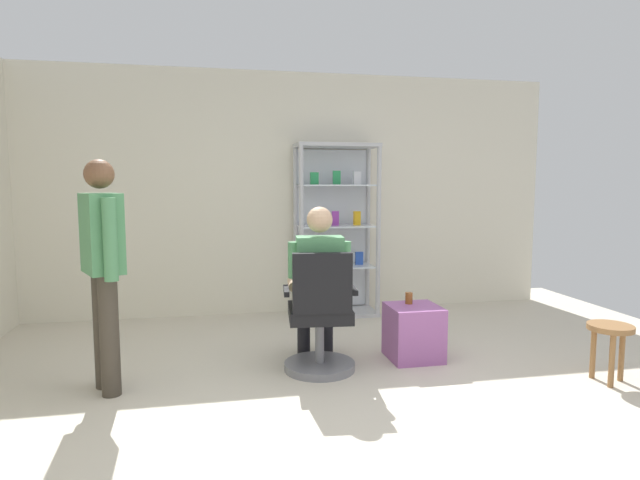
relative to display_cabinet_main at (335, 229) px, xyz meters
The scene contains 9 objects.
ground_plane 2.95m from the display_cabinet_main, 98.24° to the right, with size 7.20×7.20×0.00m, color beige.
back_wall 0.61m from the display_cabinet_main, 149.51° to the left, with size 6.00×0.10×2.70m, color silver.
display_cabinet_main is the anchor object (origin of this frame).
office_chair 1.97m from the display_cabinet_main, 106.44° to the right, with size 0.59×0.56×0.96m.
seated_shopkeeper 1.74m from the display_cabinet_main, 107.43° to the right, with size 0.52×0.59×1.29m.
storage_crate 1.83m from the display_cabinet_main, 79.78° to the right, with size 0.42×0.42×0.45m, color #9E599E.
tea_glass 1.66m from the display_cabinet_main, 79.76° to the right, with size 0.06×0.06×0.10m, color brown.
standing_customer 2.80m from the display_cabinet_main, 138.03° to the right, with size 0.35×0.48×1.63m.
wooden_stool 2.93m from the display_cabinet_main, 57.96° to the right, with size 0.32×0.32×0.43m.
Camera 1 is at (-0.91, -2.90, 1.46)m, focal length 29.24 mm.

